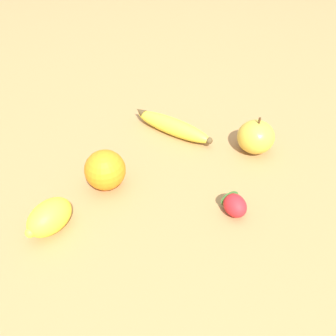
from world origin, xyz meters
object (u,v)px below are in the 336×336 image
orange (105,170)px  apple (256,137)px  lemon (49,217)px  banana (172,126)px  strawberry (234,204)px

orange → apple: bearing=-55.4°
orange → lemon: (-0.12, 0.05, -0.01)m
banana → strawberry: banana is taller
strawberry → lemon: lemon is taller
orange → strawberry: (-0.00, -0.24, -0.02)m
strawberry → apple: 0.19m
strawberry → apple: bearing=-45.5°
orange → strawberry: 0.24m
apple → orange: bearing=124.6°
banana → orange: size_ratio=2.63×
apple → lemon: size_ratio=0.87×
banana → lemon: (-0.32, 0.13, 0.01)m
banana → orange: (-0.20, 0.08, 0.02)m
orange → strawberry: bearing=-90.8°
strawberry → apple: (0.19, -0.02, 0.02)m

